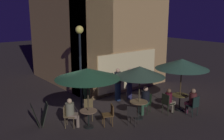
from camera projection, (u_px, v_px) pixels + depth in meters
ground_plane at (82, 113)px, 11.58m from camera, size 60.00×60.00×0.00m
cafe_building at (91, 8)px, 14.90m from camera, size 6.01×7.37×9.38m
street_lamp_near_corner at (80, 48)px, 11.57m from camera, size 0.36×0.36×3.90m
menu_sandwich_board at (40, 115)px, 10.19m from camera, size 0.78×0.71×0.92m
cafe_table_0 at (180, 99)px, 11.83m from camera, size 0.77×0.77×0.75m
cafe_table_1 at (88, 115)px, 10.08m from camera, size 0.68×0.68×0.71m
cafe_table_2 at (139, 106)px, 10.90m from camera, size 0.77×0.77×0.77m
patio_umbrella_0 at (182, 64)px, 11.45m from camera, size 2.41×2.41×2.44m
patio_umbrella_1 at (88, 74)px, 9.69m from camera, size 2.51×2.51×2.42m
patio_umbrella_2 at (140, 72)px, 10.56m from camera, size 2.13×2.13×2.31m
cafe_chair_0 at (194, 104)px, 11.17m from camera, size 0.44×0.44×0.90m
cafe_chair_1 at (167, 102)px, 11.35m from camera, size 0.45×0.45×0.95m
cafe_chair_2 at (110, 113)px, 10.24m from camera, size 0.57×0.57×0.87m
cafe_chair_3 at (89, 107)px, 10.82m from camera, size 0.53×0.53×0.88m
cafe_chair_4 at (68, 114)px, 10.09m from camera, size 0.61×0.61×0.91m
cafe_chair_5 at (132, 114)px, 10.19m from camera, size 0.53×0.53×0.85m
cafe_chair_6 at (146, 101)px, 11.58m from camera, size 0.57×0.57×0.87m
patron_seated_0 at (192, 100)px, 11.25m from camera, size 0.34×0.53×1.23m
patron_seated_1 at (169, 99)px, 11.42m from camera, size 0.52×0.33×1.18m
patron_seated_2 at (71, 111)px, 10.06m from camera, size 0.53×0.51×1.20m
patron_seated_3 at (145, 98)px, 11.42m from camera, size 0.56×0.48×1.25m
patron_standing_4 at (118, 85)px, 13.07m from camera, size 0.36×0.36×1.70m
patron_standing_5 at (87, 94)px, 11.39m from camera, size 0.31×0.31×1.74m
patron_standing_6 at (130, 83)px, 13.32m from camera, size 0.33×0.33×1.65m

